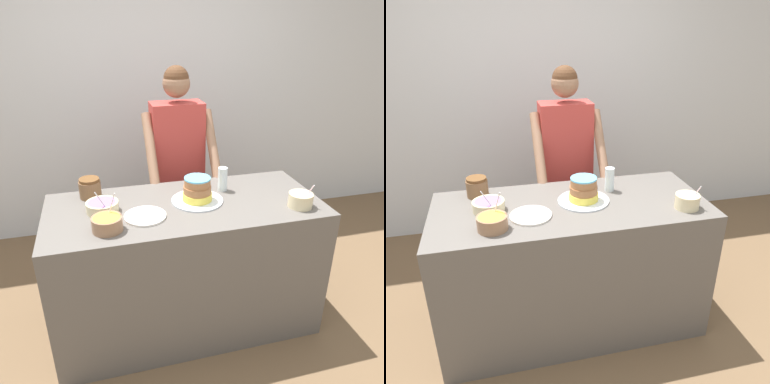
% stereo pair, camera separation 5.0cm
% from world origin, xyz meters
% --- Properties ---
extents(ground_plane, '(14.00, 14.00, 0.00)m').
position_xyz_m(ground_plane, '(0.00, 0.00, 0.00)').
color(ground_plane, brown).
extents(wall_back, '(10.00, 0.05, 2.60)m').
position_xyz_m(wall_back, '(0.00, 1.85, 1.30)').
color(wall_back, silver).
rests_on(wall_back, ground_plane).
extents(counter, '(1.66, 0.72, 0.89)m').
position_xyz_m(counter, '(0.00, 0.36, 0.45)').
color(counter, '#5B5651').
rests_on(counter, ground_plane).
extents(person_baker, '(0.52, 0.45, 1.63)m').
position_xyz_m(person_baker, '(0.11, 1.02, 0.98)').
color(person_baker, '#2D2D38').
rests_on(person_baker, ground_plane).
extents(cake, '(0.32, 0.32, 0.16)m').
position_xyz_m(cake, '(0.08, 0.38, 0.96)').
color(cake, silver).
rests_on(cake, counter).
extents(frosting_bowl_orange, '(0.16, 0.16, 0.19)m').
position_xyz_m(frosting_bowl_orange, '(-0.47, 0.17, 0.94)').
color(frosting_bowl_orange, '#936B4C').
rests_on(frosting_bowl_orange, counter).
extents(frosting_bowl_pink, '(0.14, 0.14, 0.15)m').
position_xyz_m(frosting_bowl_pink, '(0.65, 0.16, 0.94)').
color(frosting_bowl_pink, beige).
rests_on(frosting_bowl_pink, counter).
extents(frosting_bowl_purple, '(0.19, 0.19, 0.16)m').
position_xyz_m(frosting_bowl_purple, '(-0.48, 0.39, 0.93)').
color(frosting_bowl_purple, beige).
rests_on(frosting_bowl_purple, counter).
extents(drinking_glass, '(0.06, 0.06, 0.16)m').
position_xyz_m(drinking_glass, '(0.28, 0.50, 0.97)').
color(drinking_glass, silver).
rests_on(drinking_glass, counter).
extents(ceramic_plate, '(0.24, 0.24, 0.01)m').
position_xyz_m(ceramic_plate, '(-0.26, 0.26, 0.90)').
color(ceramic_plate, white).
rests_on(ceramic_plate, counter).
extents(stoneware_jar, '(0.13, 0.13, 0.13)m').
position_xyz_m(stoneware_jar, '(-0.55, 0.61, 0.96)').
color(stoneware_jar, brown).
rests_on(stoneware_jar, counter).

